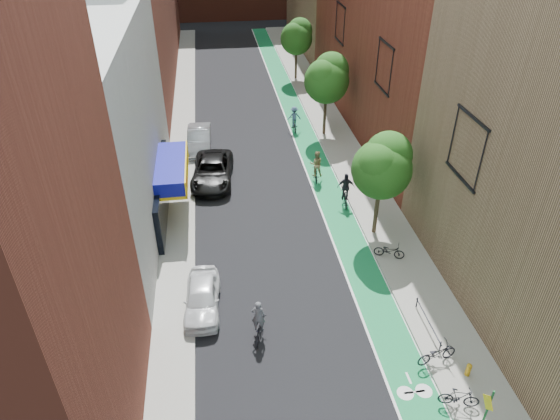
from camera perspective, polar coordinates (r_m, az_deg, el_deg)
name	(u,v)px	position (r m, az deg, el deg)	size (l,w,h in m)	color
ground	(315,384)	(22.29, 4.02, -19.18)	(160.00, 160.00, 0.00)	black
bike_lane	(301,126)	(43.55, 2.36, 9.55)	(2.00, 68.00, 0.01)	#157952
sidewalk_left	(183,132)	(42.98, -11.03, 8.71)	(2.00, 68.00, 0.15)	gray
sidewalk_right	(329,124)	(44.02, 5.62, 9.78)	(3.00, 68.00, 0.15)	gray
building_left_white	(77,130)	(30.50, -22.18, 8.45)	(8.00, 20.00, 12.00)	silver
tree_near	(383,165)	(28.04, 11.68, 5.08)	(3.40, 3.36, 6.42)	#332619
tree_mid	(327,77)	(40.29, 5.42, 14.87)	(3.55, 3.53, 6.74)	#332619
tree_far	(297,36)	(53.57, 1.93, 19.27)	(3.30, 3.25, 6.21)	#332619
sign_pole	(485,415)	(20.51, 22.38, -20.82)	(0.13, 0.71, 3.00)	#194C26
parked_car_white	(202,297)	(24.98, -8.89, -9.82)	(1.69, 4.20, 1.43)	silver
parked_car_black	(212,171)	(35.10, -7.73, 4.45)	(2.67, 5.80, 1.61)	black
parked_car_silver	(199,139)	(39.80, -9.21, 8.01)	(1.73, 4.97, 1.64)	#9B9FA3
cyclist_lead	(259,325)	(23.43, -2.45, -13.04)	(1.04, 1.88, 2.08)	black
cyclist_lane_near	(316,168)	(34.89, 4.15, 4.86)	(0.97, 1.59, 2.22)	black
cyclist_lane_mid	(346,192)	(32.42, 7.52, 2.01)	(1.16, 1.69, 2.23)	black
cyclist_lane_far	(294,120)	(42.44, 1.64, 10.23)	(1.12, 1.84, 2.08)	black
parked_bike_near	(437,353)	(23.40, 17.49, -15.37)	(0.66, 1.89, 0.99)	black
parked_bike_mid	(459,397)	(22.22, 19.80, -19.51)	(0.46, 1.61, 0.97)	black
parked_bike_far	(389,251)	(28.31, 12.39, -4.56)	(0.59, 1.69, 0.89)	black
fire_hydrant	(469,369)	(23.45, 20.74, -16.65)	(0.23, 0.23, 0.66)	#C28F16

